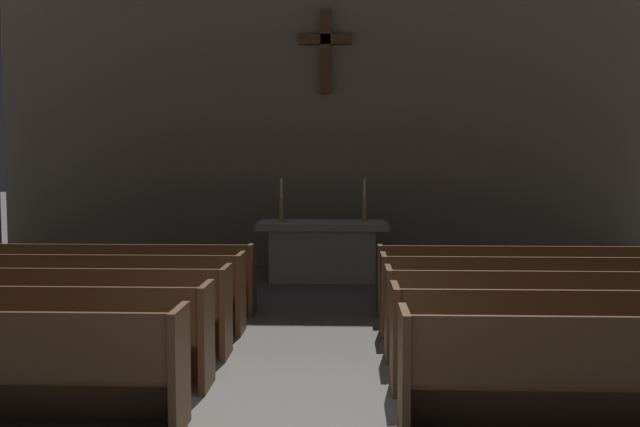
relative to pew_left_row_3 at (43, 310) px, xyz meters
name	(u,v)px	position (x,y,z in m)	size (l,w,h in m)	color
pew_left_row_3	(43,310)	(0.00, 0.00, 0.00)	(3.91, 0.50, 0.95)	brown
pew_left_row_4	(80,292)	(0.00, 1.05, 0.00)	(3.91, 0.50, 0.95)	brown
pew_left_row_5	(109,278)	(0.00, 2.10, 0.00)	(3.91, 0.50, 0.95)	brown
pew_right_row_2	(616,340)	(5.53, -1.05, 0.00)	(3.91, 0.50, 0.95)	brown
pew_right_row_3	(578,315)	(5.53, 0.00, 0.00)	(3.91, 0.50, 0.95)	brown
pew_right_row_4	(549,295)	(5.53, 1.05, 0.00)	(3.91, 0.50, 0.95)	brown
pew_right_row_5	(527,280)	(5.53, 2.10, 0.00)	(3.91, 0.50, 0.95)	brown
altar	(323,249)	(2.77, 4.84, 0.06)	(2.20, 0.90, 1.01)	#A8A399
candlestick_left	(281,207)	(2.07, 4.84, 0.77)	(0.16, 0.16, 0.72)	#B79338
candlestick_right	(364,208)	(3.47, 4.84, 0.77)	(0.16, 0.16, 0.72)	#B79338
apse_with_cross	(326,73)	(2.77, 6.54, 3.20)	(12.36, 0.44, 7.36)	gray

